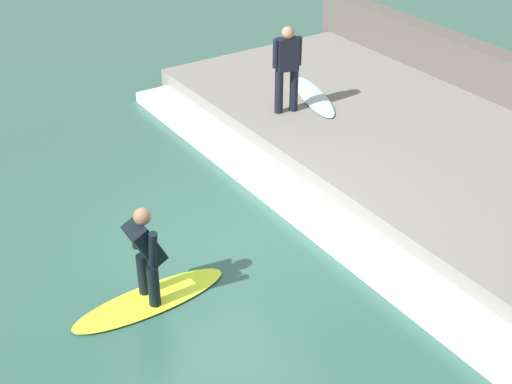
% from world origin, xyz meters
% --- Properties ---
extents(ground_plane, '(28.00, 28.00, 0.00)m').
position_xyz_m(ground_plane, '(0.00, 0.00, 0.00)').
color(ground_plane, '#2D564C').
extents(concrete_ledge, '(4.40, 11.05, 0.44)m').
position_xyz_m(concrete_ledge, '(4.13, 0.00, 0.22)').
color(concrete_ledge, slate).
rests_on(concrete_ledge, ground_plane).
extents(wave_foam_crest, '(0.72, 10.50, 0.20)m').
position_xyz_m(wave_foam_crest, '(1.57, 0.00, 0.10)').
color(wave_foam_crest, white).
rests_on(wave_foam_crest, ground_plane).
extents(surfboard_riding, '(2.11, 0.65, 0.06)m').
position_xyz_m(surfboard_riding, '(-1.32, -0.54, 0.03)').
color(surfboard_riding, '#BFE02D').
rests_on(surfboard_riding, ground_plane).
extents(surfer_riding, '(0.44, 0.62, 1.33)m').
position_xyz_m(surfer_riding, '(-1.32, -0.54, 0.80)').
color(surfer_riding, black).
rests_on(surfer_riding, surfboard_riding).
extents(surfer_waiting_near, '(0.52, 0.32, 1.57)m').
position_xyz_m(surfer_waiting_near, '(2.88, 2.43, 1.33)').
color(surfer_waiting_near, black).
rests_on(surfer_waiting_near, concrete_ledge).
extents(surfboard_waiting_near, '(1.10, 2.03, 0.06)m').
position_xyz_m(surfboard_waiting_near, '(3.67, 2.64, 0.47)').
color(surfboard_waiting_near, silver).
rests_on(surfboard_waiting_near, concrete_ledge).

